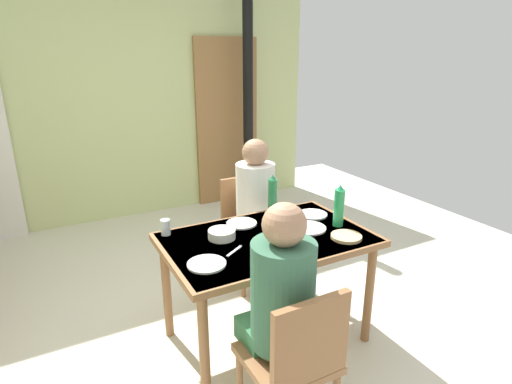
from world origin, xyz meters
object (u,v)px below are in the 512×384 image
object	(u,v)px
water_bottle_green_near	(273,195)
water_bottle_green_far	(339,207)
person_far_diner	(256,196)
chair_far_diner	(248,223)
serving_bowl_center	(222,234)
dining_table	(267,249)
person_near_diner	(281,291)
chair_near_diner	(296,359)

from	to	relation	value
water_bottle_green_near	water_bottle_green_far	world-z (taller)	water_bottle_green_near
person_far_diner	water_bottle_green_far	world-z (taller)	person_far_diner
chair_far_diner	serving_bowl_center	world-z (taller)	chair_far_diner
water_bottle_green_near	serving_bowl_center	bearing A→B (deg)	-156.60
person_far_diner	water_bottle_green_far	bearing A→B (deg)	109.66
serving_bowl_center	dining_table	bearing A→B (deg)	-24.70
water_bottle_green_near	serving_bowl_center	size ratio (longest dim) A/B	1.70
water_bottle_green_near	person_near_diner	bearing A→B (deg)	-118.17
person_far_diner	water_bottle_green_near	bearing A→B (deg)	84.65
chair_far_diner	water_bottle_green_far	xyz separation A→B (m)	(0.24, -0.82, 0.38)
chair_near_diner	water_bottle_green_far	xyz separation A→B (m)	(0.78, 0.69, 0.38)
dining_table	chair_near_diner	distance (m)	0.82
chair_near_diner	serving_bowl_center	bearing A→B (deg)	88.38
water_bottle_green_near	water_bottle_green_far	bearing A→B (deg)	-55.14
chair_near_diner	water_bottle_green_far	distance (m)	1.11
chair_near_diner	water_bottle_green_far	bearing A→B (deg)	41.62
chair_far_diner	water_bottle_green_near	world-z (taller)	water_bottle_green_near
water_bottle_green_far	chair_near_diner	bearing A→B (deg)	-138.38
person_near_diner	serving_bowl_center	size ratio (longest dim) A/B	4.53
person_far_diner	chair_far_diner	bearing A→B (deg)	-90.00
serving_bowl_center	chair_far_diner	bearing A→B (deg)	51.42
person_near_diner	water_bottle_green_near	xyz separation A→B (m)	(0.51, 0.95, 0.10)
dining_table	water_bottle_green_far	bearing A→B (deg)	-7.37
dining_table	water_bottle_green_near	bearing A→B (deg)	55.27
water_bottle_green_near	water_bottle_green_far	size ratio (longest dim) A/B	1.01
person_near_diner	water_bottle_green_far	xyz separation A→B (m)	(0.78, 0.56, 0.09)
water_bottle_green_near	chair_far_diner	bearing A→B (deg)	86.34
chair_far_diner	water_bottle_green_far	size ratio (longest dim) A/B	3.06
chair_near_diner	person_far_diner	bearing A→B (deg)	68.79
chair_near_diner	person_far_diner	world-z (taller)	person_far_diner
serving_bowl_center	person_far_diner	bearing A→B (deg)	44.61
person_far_diner	serving_bowl_center	size ratio (longest dim) A/B	4.53
water_bottle_green_near	water_bottle_green_far	distance (m)	0.48
dining_table	water_bottle_green_near	xyz separation A→B (m)	(0.23, 0.33, 0.22)
dining_table	chair_near_diner	size ratio (longest dim) A/B	1.47
person_far_diner	chair_near_diner	bearing A→B (deg)	68.79
chair_near_diner	serving_bowl_center	xyz separation A→B (m)	(0.02, 0.88, 0.27)
water_bottle_green_near	person_far_diner	bearing A→B (deg)	84.65
dining_table	chair_far_diner	size ratio (longest dim) A/B	1.47
chair_far_diner	serving_bowl_center	bearing A→B (deg)	51.42
dining_table	serving_bowl_center	distance (m)	0.30
chair_near_diner	person_far_diner	distance (m)	1.51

